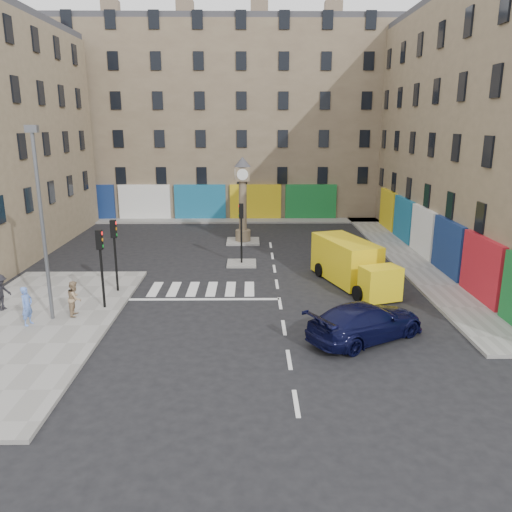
{
  "coord_description": "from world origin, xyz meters",
  "views": [
    {
      "loc": [
        -1.4,
        -21.91,
        8.52
      ],
      "look_at": [
        -1.16,
        2.51,
        2.0
      ],
      "focal_mm": 35.0,
      "sensor_mm": 36.0,
      "label": 1
    }
  ],
  "objects_px": {
    "clock_pillar": "(243,194)",
    "pedestrian_blue": "(27,306)",
    "traffic_light_left_far": "(114,244)",
    "yellow_van": "(351,264)",
    "traffic_light_island": "(241,224)",
    "navy_sedan": "(366,322)",
    "traffic_light_left_near": "(101,256)",
    "lamp_post": "(41,215)",
    "pedestrian_tan": "(75,298)",
    "pedestrian_dark": "(1,292)"
  },
  "relations": [
    {
      "from": "traffic_light_left_far",
      "to": "navy_sedan",
      "type": "xyz_separation_m",
      "value": [
        11.54,
        -5.77,
        -1.86
      ]
    },
    {
      "from": "traffic_light_left_near",
      "to": "clock_pillar",
      "type": "xyz_separation_m",
      "value": [
        6.3,
        13.8,
        0.93
      ]
    },
    {
      "from": "traffic_light_left_near",
      "to": "yellow_van",
      "type": "bearing_deg",
      "value": 17.05
    },
    {
      "from": "traffic_light_left_far",
      "to": "clock_pillar",
      "type": "distance_m",
      "value": 13.05
    },
    {
      "from": "clock_pillar",
      "to": "pedestrian_dark",
      "type": "relative_size",
      "value": 3.61
    },
    {
      "from": "pedestrian_tan",
      "to": "clock_pillar",
      "type": "bearing_deg",
      "value": -32.48
    },
    {
      "from": "navy_sedan",
      "to": "yellow_van",
      "type": "bearing_deg",
      "value": -37.86
    },
    {
      "from": "traffic_light_left_far",
      "to": "traffic_light_island",
      "type": "bearing_deg",
      "value": 40.6
    },
    {
      "from": "traffic_light_left_near",
      "to": "traffic_light_island",
      "type": "distance_m",
      "value": 10.03
    },
    {
      "from": "traffic_light_left_far",
      "to": "yellow_van",
      "type": "relative_size",
      "value": 0.55
    },
    {
      "from": "lamp_post",
      "to": "pedestrian_tan",
      "type": "relative_size",
      "value": 5.19
    },
    {
      "from": "traffic_light_island",
      "to": "pedestrian_tan",
      "type": "distance_m",
      "value": 11.56
    },
    {
      "from": "traffic_light_island",
      "to": "navy_sedan",
      "type": "distance_m",
      "value": 12.47
    },
    {
      "from": "yellow_van",
      "to": "pedestrian_dark",
      "type": "xyz_separation_m",
      "value": [
        -16.94,
        -4.08,
        -0.18
      ]
    },
    {
      "from": "pedestrian_tan",
      "to": "pedestrian_dark",
      "type": "relative_size",
      "value": 0.95
    },
    {
      "from": "yellow_van",
      "to": "clock_pillar",
      "type": "bearing_deg",
      "value": 102.79
    },
    {
      "from": "traffic_light_left_near",
      "to": "pedestrian_blue",
      "type": "height_order",
      "value": "traffic_light_left_near"
    },
    {
      "from": "clock_pillar",
      "to": "pedestrian_blue",
      "type": "distance_m",
      "value": 18.41
    },
    {
      "from": "pedestrian_dark",
      "to": "traffic_light_island",
      "type": "bearing_deg",
      "value": -37.0
    },
    {
      "from": "traffic_light_island",
      "to": "yellow_van",
      "type": "height_order",
      "value": "traffic_light_island"
    },
    {
      "from": "traffic_light_island",
      "to": "pedestrian_dark",
      "type": "distance_m",
      "value": 13.69
    },
    {
      "from": "traffic_light_left_near",
      "to": "pedestrian_tan",
      "type": "height_order",
      "value": "traffic_light_left_near"
    },
    {
      "from": "traffic_light_island",
      "to": "navy_sedan",
      "type": "height_order",
      "value": "traffic_light_island"
    },
    {
      "from": "lamp_post",
      "to": "pedestrian_tan",
      "type": "height_order",
      "value": "lamp_post"
    },
    {
      "from": "navy_sedan",
      "to": "pedestrian_blue",
      "type": "relative_size",
      "value": 3.07
    },
    {
      "from": "yellow_van",
      "to": "pedestrian_blue",
      "type": "xyz_separation_m",
      "value": [
        -14.97,
        -5.87,
        -0.17
      ]
    },
    {
      "from": "pedestrian_tan",
      "to": "traffic_light_left_far",
      "type": "bearing_deg",
      "value": -22.57
    },
    {
      "from": "lamp_post",
      "to": "clock_pillar",
      "type": "distance_m",
      "value": 17.31
    },
    {
      "from": "traffic_light_left_near",
      "to": "traffic_light_left_far",
      "type": "xyz_separation_m",
      "value": [
        0.0,
        2.4,
        0.0
      ]
    },
    {
      "from": "traffic_light_island",
      "to": "clock_pillar",
      "type": "height_order",
      "value": "clock_pillar"
    },
    {
      "from": "traffic_light_left_near",
      "to": "pedestrian_dark",
      "type": "distance_m",
      "value": 4.91
    },
    {
      "from": "traffic_light_left_near",
      "to": "traffic_light_left_far",
      "type": "relative_size",
      "value": 1.0
    },
    {
      "from": "lamp_post",
      "to": "pedestrian_tan",
      "type": "bearing_deg",
      "value": 23.45
    },
    {
      "from": "lamp_post",
      "to": "pedestrian_blue",
      "type": "height_order",
      "value": "lamp_post"
    },
    {
      "from": "traffic_light_island",
      "to": "clock_pillar",
      "type": "bearing_deg",
      "value": 90.0
    },
    {
      "from": "clock_pillar",
      "to": "yellow_van",
      "type": "relative_size",
      "value": 0.9
    },
    {
      "from": "pedestrian_blue",
      "to": "pedestrian_tan",
      "type": "bearing_deg",
      "value": -42.95
    },
    {
      "from": "lamp_post",
      "to": "navy_sedan",
      "type": "relative_size",
      "value": 1.59
    },
    {
      "from": "pedestrian_blue",
      "to": "traffic_light_left_near",
      "type": "bearing_deg",
      "value": -37.89
    },
    {
      "from": "traffic_light_left_near",
      "to": "yellow_van",
      "type": "relative_size",
      "value": 0.55
    },
    {
      "from": "traffic_light_left_near",
      "to": "yellow_van",
      "type": "xyz_separation_m",
      "value": [
        12.32,
        3.78,
        -1.45
      ]
    },
    {
      "from": "clock_pillar",
      "to": "pedestrian_blue",
      "type": "xyz_separation_m",
      "value": [
        -8.95,
        -15.89,
        -2.55
      ]
    },
    {
      "from": "traffic_light_island",
      "to": "pedestrian_blue",
      "type": "bearing_deg",
      "value": -132.15
    },
    {
      "from": "clock_pillar",
      "to": "pedestrian_tan",
      "type": "bearing_deg",
      "value": -116.24
    },
    {
      "from": "lamp_post",
      "to": "navy_sedan",
      "type": "height_order",
      "value": "lamp_post"
    },
    {
      "from": "traffic_light_left_near",
      "to": "pedestrian_tan",
      "type": "distance_m",
      "value": 2.19
    },
    {
      "from": "pedestrian_dark",
      "to": "pedestrian_tan",
      "type": "bearing_deg",
      "value": -84.6
    },
    {
      "from": "traffic_light_island",
      "to": "pedestrian_dark",
      "type": "bearing_deg",
      "value": -143.43
    },
    {
      "from": "yellow_van",
      "to": "pedestrian_dark",
      "type": "bearing_deg",
      "value": 175.34
    },
    {
      "from": "traffic_light_left_far",
      "to": "navy_sedan",
      "type": "height_order",
      "value": "traffic_light_left_far"
    }
  ]
}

